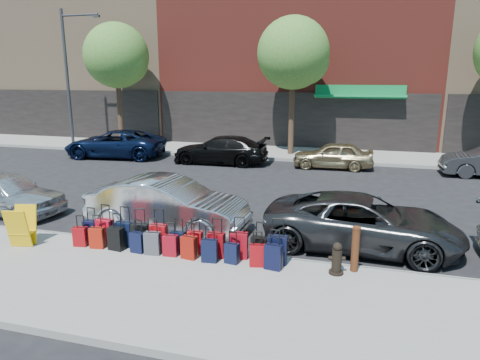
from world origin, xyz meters
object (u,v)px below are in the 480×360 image
(streetlight, at_px, (69,71))
(car_near_0, at_px, (5,193))
(car_far_2, at_px, (333,155))
(car_far_0, at_px, (115,144))
(car_far_1, at_px, (220,150))
(tree_center, at_px, (296,55))
(car_near_2, at_px, (362,222))
(car_near_1, at_px, (168,205))
(fire_hydrant, at_px, (337,259))
(bollard, at_px, (355,249))
(display_rack, at_px, (22,227))
(tree_left, at_px, (119,57))
(suitcase_front_5, at_px, (178,242))

(streetlight, relative_size, car_near_0, 2.01)
(car_far_2, bearing_deg, car_near_0, -46.48)
(car_far_0, distance_m, car_far_2, 11.68)
(car_far_1, distance_m, car_far_2, 5.59)
(tree_center, relative_size, car_near_2, 1.47)
(car_far_0, bearing_deg, tree_center, 100.92)
(car_near_1, bearing_deg, fire_hydrant, -108.59)
(car_far_2, bearing_deg, bollard, 3.77)
(bollard, distance_m, car_far_0, 17.20)
(car_near_0, bearing_deg, display_rack, -126.83)
(tree_center, distance_m, car_near_1, 13.57)
(tree_left, xyz_separation_m, car_far_2, (12.82, -2.64, -4.77))
(tree_center, bearing_deg, display_rack, -106.97)
(tree_center, xyz_separation_m, fire_hydrant, (3.17, -14.50, -4.93))
(car_near_2, bearing_deg, display_rack, 109.33)
(bollard, xyz_separation_m, car_near_0, (-10.92, 1.66, 0.00))
(tree_left, height_order, streetlight, streetlight)
(fire_hydrant, bearing_deg, car_far_0, 126.92)
(fire_hydrant, bearing_deg, car_near_1, 148.75)
(car_near_1, xyz_separation_m, car_far_2, (3.99, 9.99, -0.12))
(streetlight, bearing_deg, fire_hydrant, -39.71)
(tree_center, relative_size, car_near_1, 1.57)
(streetlight, height_order, suitcase_front_5, streetlight)
(streetlight, height_order, car_far_0, streetlight)
(car_near_2, bearing_deg, car_far_2, 10.16)
(car_far_0, height_order, car_far_1, car_far_0)
(suitcase_front_5, xyz_separation_m, car_far_0, (-8.74, 11.46, 0.33))
(tree_left, distance_m, suitcase_front_5, 18.11)
(bollard, relative_size, car_near_1, 0.22)
(streetlight, xyz_separation_m, suitcase_front_5, (12.82, -13.63, -4.24))
(fire_hydrant, xyz_separation_m, car_near_1, (-4.84, 1.86, 0.28))
(streetlight, distance_m, car_near_1, 17.21)
(bollard, height_order, car_far_1, car_far_1)
(display_rack, distance_m, car_near_2, 8.65)
(bollard, bearing_deg, car_near_0, 171.35)
(tree_center, height_order, car_near_0, tree_center)
(car_far_1, height_order, car_far_2, car_far_1)
(display_rack, distance_m, car_near_1, 3.75)
(car_near_0, bearing_deg, streetlight, 30.90)
(car_near_2, bearing_deg, car_near_0, 92.94)
(car_far_2, bearing_deg, fire_hydrant, 1.86)
(car_near_2, distance_m, car_far_2, 9.91)
(streetlight, relative_size, car_near_1, 1.73)
(suitcase_front_5, distance_m, car_far_2, 12.05)
(streetlight, xyz_separation_m, bollard, (16.98, -13.56, -3.98))
(bollard, distance_m, car_near_0, 11.04)
(tree_left, xyz_separation_m, car_near_1, (8.83, -12.64, -4.65))
(fire_hydrant, height_order, car_near_2, car_near_2)
(streetlight, xyz_separation_m, car_near_1, (11.77, -11.94, -3.90))
(tree_center, bearing_deg, car_near_1, -97.52)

